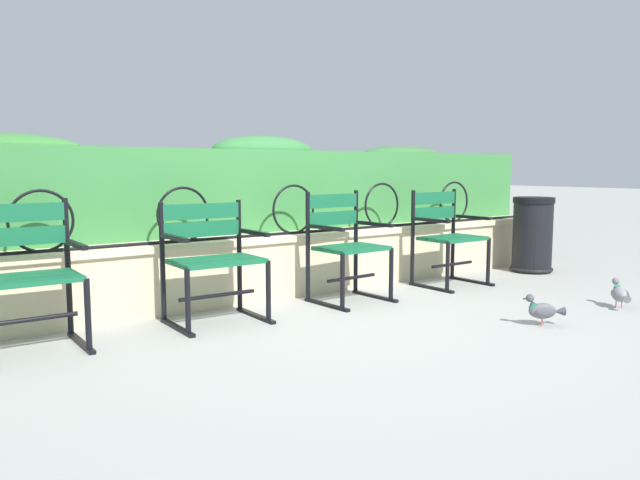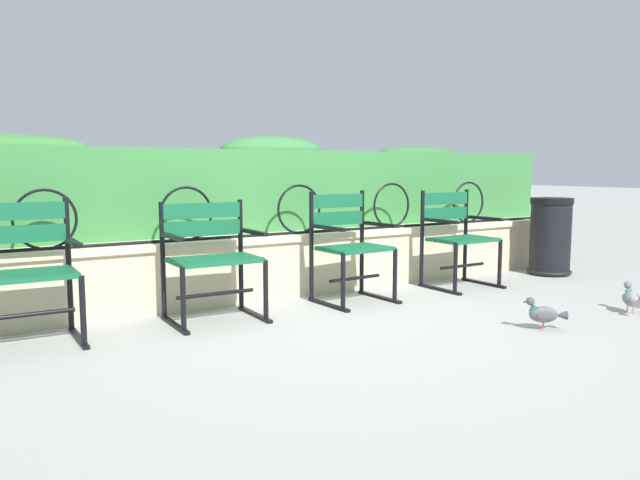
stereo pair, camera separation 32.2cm
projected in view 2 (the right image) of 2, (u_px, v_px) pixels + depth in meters
ground_plane at (328, 316)px, 4.54m from camera, size 60.00×60.00×0.00m
stone_wall at (275, 265)px, 5.21m from camera, size 7.01×0.41×0.53m
iron_arch_fence at (251, 215)px, 4.97m from camera, size 6.47×0.02×0.42m
hedge_row at (248, 186)px, 5.53m from camera, size 6.87×0.60×0.85m
park_chair_leftmost at (27, 269)px, 3.77m from camera, size 0.58×0.53×0.89m
park_chair_centre_left at (211, 255)px, 4.38m from camera, size 0.65×0.53×0.85m
park_chair_centre_right at (349, 244)px, 4.99m from camera, size 0.58×0.55×0.89m
park_chair_rightmost at (457, 236)px, 5.62m from camera, size 0.60×0.53×0.88m
pigeon_near_chairs at (544, 314)px, 4.13m from camera, size 0.26×0.21×0.22m
pigeon_far_side at (631, 298)px, 4.61m from camera, size 0.23×0.24×0.22m
trash_bin at (550, 238)px, 6.27m from camera, size 0.44×0.44×0.78m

